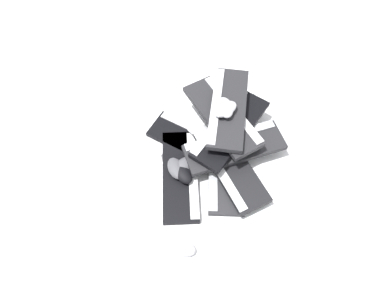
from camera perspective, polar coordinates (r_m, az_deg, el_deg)
name	(u,v)px	position (r m, az deg, el deg)	size (l,w,h in m)	color
ground_plane	(184,163)	(1.54, -1.27, -1.54)	(3.20, 3.20, 0.00)	white
keyboard_0	(195,142)	(1.58, 0.52, 1.96)	(0.37, 0.45, 0.03)	black
keyboard_1	(181,175)	(1.50, -1.89, -3.63)	(0.44, 0.16, 0.03)	black
keyboard_2	(225,168)	(1.52, 5.51, -2.42)	(0.45, 0.19, 0.03)	#232326
keyboard_3	(230,166)	(1.49, 6.29, -2.05)	(0.46, 0.31, 0.03)	black
keyboard_4	(234,147)	(1.51, 7.07, 1.12)	(0.26, 0.46, 0.03)	#232326
keyboard_5	(230,128)	(1.52, 6.37, 4.20)	(0.44, 0.39, 0.03)	black
keyboard_6	(222,115)	(1.52, 5.10, 6.37)	(0.46, 0.33, 0.03)	#232326
keyboard_7	(228,108)	(1.51, 5.98, 7.61)	(0.46, 0.23, 0.03)	#232326
mouse_0	(225,109)	(1.46, 5.59, 7.38)	(0.11, 0.07, 0.04)	#B7B7BC
mouse_1	(199,130)	(1.57, 1.12, 3.96)	(0.11, 0.07, 0.04)	silver
mouse_2	(225,108)	(1.47, 5.54, 7.63)	(0.11, 0.07, 0.04)	#B7B7BC
mouse_3	(176,168)	(1.47, -2.70, -2.50)	(0.11, 0.07, 0.04)	#4C4C51
mouse_4	(184,165)	(1.48, -1.27, -1.91)	(0.11, 0.07, 0.04)	#4C4C51
mouse_5	(183,173)	(1.46, -1.54, -3.32)	(0.11, 0.07, 0.04)	black
mouse_6	(182,247)	(1.38, -1.68, -15.35)	(0.11, 0.07, 0.04)	#B7B7BC
cable_0	(194,139)	(1.60, 0.36, 2.51)	(0.22, 0.38, 0.01)	#59595B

